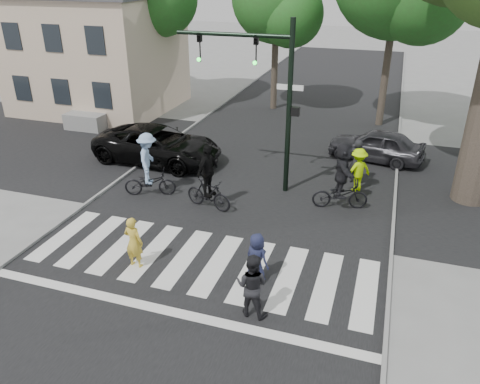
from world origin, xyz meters
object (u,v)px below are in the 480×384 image
object	(u,v)px
traffic_signal	(266,83)
pedestrian_woman	(134,242)
cyclist_right	(342,179)
pedestrian_child	(257,258)
car_grey	(376,145)
cyclist_left	(149,169)
car_suv	(158,145)
pedestrian_adult	(252,285)
cyclist_mid	(208,183)

from	to	relation	value
traffic_signal	pedestrian_woman	world-z (taller)	traffic_signal
cyclist_right	pedestrian_child	bearing A→B (deg)	-107.44
traffic_signal	car_grey	bearing A→B (deg)	47.76
cyclist_left	car_suv	bearing A→B (deg)	111.94
pedestrian_woman	car_suv	bearing A→B (deg)	-62.88
cyclist_right	pedestrian_adult	bearing A→B (deg)	-101.67
pedestrian_child	cyclist_right	distance (m)	5.07
pedestrian_child	cyclist_mid	bearing A→B (deg)	-27.91
car_grey	traffic_signal	bearing A→B (deg)	-31.27
pedestrian_woman	cyclist_left	distance (m)	4.45
pedestrian_woman	cyclist_right	distance (m)	7.12
cyclist_right	traffic_signal	bearing A→B (deg)	165.62
cyclist_mid	car_suv	distance (m)	4.83
pedestrian_woman	pedestrian_adult	distance (m)	3.69
cyclist_left	cyclist_mid	bearing A→B (deg)	-7.30
pedestrian_child	cyclist_mid	xyz separation A→B (m)	(-2.69, 3.41, 0.23)
pedestrian_child	pedestrian_adult	xyz separation A→B (m)	(0.26, -1.27, 0.11)
pedestrian_woman	car_grey	bearing A→B (deg)	-114.80
traffic_signal	pedestrian_woman	bearing A→B (deg)	-108.21
pedestrian_woman	cyclist_mid	distance (m)	3.85
cyclist_mid	cyclist_right	bearing A→B (deg)	18.58
cyclist_right	car_grey	world-z (taller)	cyclist_right
car_suv	car_grey	xyz separation A→B (m)	(8.62, 3.02, -0.08)
pedestrian_woman	pedestrian_adult	world-z (taller)	pedestrian_adult
traffic_signal	pedestrian_child	distance (m)	6.57
cyclist_mid	cyclist_right	size ratio (longest dim) A/B	0.96
cyclist_mid	car_grey	size ratio (longest dim) A/B	0.58
pedestrian_adult	cyclist_right	distance (m)	6.23
pedestrian_child	cyclist_left	distance (m)	6.27
car_suv	car_grey	size ratio (longest dim) A/B	1.37
car_grey	car_suv	bearing A→B (deg)	-59.73
pedestrian_child	cyclist_left	xyz separation A→B (m)	(-5.04, 3.71, 0.31)
cyclist_left	pedestrian_woman	bearing A→B (deg)	-67.27
cyclist_mid	car_grey	bearing A→B (deg)	51.12
traffic_signal	cyclist_left	distance (m)	5.03
pedestrian_woman	car_suv	distance (m)	7.64
cyclist_left	cyclist_right	size ratio (longest dim) A/B	0.99
pedestrian_woman	car_grey	distance (m)	11.59
pedestrian_adult	car_grey	xyz separation A→B (m)	(2.12, 10.97, -0.14)
pedestrian_woman	cyclist_right	xyz separation A→B (m)	(4.85, 5.21, 0.30)
traffic_signal	pedestrian_adult	xyz separation A→B (m)	(1.63, -6.84, -3.09)
pedestrian_child	cyclist_right	xyz separation A→B (m)	(1.52, 4.83, 0.35)
car_suv	pedestrian_adult	bearing A→B (deg)	-137.19
traffic_signal	car_suv	world-z (taller)	traffic_signal
traffic_signal	pedestrian_child	xyz separation A→B (m)	(1.37, -5.57, -3.21)
pedestrian_child	cyclist_left	bearing A→B (deg)	-12.52
traffic_signal	pedestrian_adult	world-z (taller)	traffic_signal
cyclist_mid	traffic_signal	bearing A→B (deg)	58.57
car_suv	pedestrian_woman	bearing A→B (deg)	-154.05
car_grey	cyclist_right	bearing A→B (deg)	0.90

